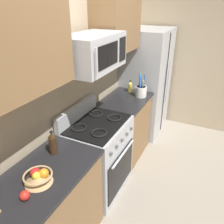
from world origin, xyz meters
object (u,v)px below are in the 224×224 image
Objects in this scene: range_oven at (98,156)px; microwave at (93,52)px; utensil_crock at (141,91)px; apple_loose at (25,195)px; bottle_soy at (53,143)px; fruit_basket at (38,177)px; refrigerator at (146,83)px; bottle_oil at (130,87)px.

microwave is at bearing 90.07° from range_oven.
utensil_crock is (0.98, -0.16, 0.52)m from range_oven.
apple_loose is 0.31× the size of bottle_soy.
microwave is at bearing 3.60° from fruit_basket.
refrigerator is 1.86m from microwave.
bottle_soy is (0.51, 0.16, 0.07)m from apple_loose.
microwave is at bearing 178.55° from refrigerator.
apple_loose is at bearing -178.95° from refrigerator.
apple_loose is (-1.14, -0.07, 0.47)m from range_oven.
fruit_basket is at bearing -179.59° from refrigerator.
bottle_oil is (1.72, -0.05, -0.03)m from bottle_soy.
refrigerator is 2.43× the size of microwave.
microwave is 3.12× the size of bottle_soy.
bottle_oil is (1.09, 0.04, 0.51)m from range_oven.
microwave is 1.30m from bottle_oil.
utensil_crock is (-0.69, -0.14, 0.12)m from refrigerator.
bottle_soy is at bearing 178.38° from bottle_oil.
refrigerator is 2.64m from fruit_basket.
bottle_soy is at bearing 17.61° from apple_loose.
fruit_basket is (-1.95, 0.12, -0.04)m from utensil_crock.
range_oven is at bearing -177.63° from bottle_oil.
utensil_crock reaches higher than apple_loose.
microwave reaches higher than bottle_oil.
utensil_crock is 1.63m from bottle_soy.
apple_loose is at bearing -176.57° from range_oven.
range_oven is 6.23× the size of bottle_oil.
microwave reaches higher than apple_loose.
bottle_soy is at bearing 171.59° from range_oven.
refrigerator is 10.03× the size of bottle_oil.
apple_loose is 0.41× the size of bottle_oil.
range_oven is 4.96× the size of fruit_basket.
range_oven reaches higher than fruit_basket.
utensil_crock is 2.13m from apple_loose.
microwave is (-0.00, 0.03, 1.23)m from range_oven.
microwave is 3.29× the size of fruit_basket.
refrigerator is (1.67, -0.02, 0.40)m from range_oven.
microwave is 2.11× the size of utensil_crock.
bottle_soy reaches higher than bottle_oil.
utensil_crock is (0.98, -0.19, -0.71)m from microwave.
fruit_basket is 1.26× the size of bottle_oil.
apple_loose is 0.54m from bottle_soy.
microwave reaches higher than bottle_soy.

